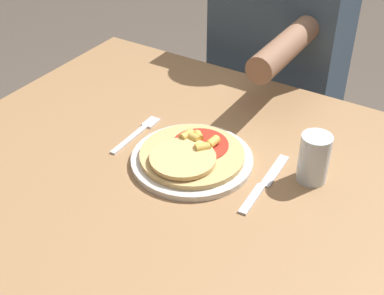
{
  "coord_description": "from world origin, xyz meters",
  "views": [
    {
      "loc": [
        0.55,
        -0.76,
        1.46
      ],
      "look_at": [
        0.04,
        0.04,
        0.79
      ],
      "focal_mm": 50.0,
      "sensor_mm": 36.0,
      "label": 1
    }
  ],
  "objects": [
    {
      "name": "plate",
      "position": [
        0.04,
        0.04,
        0.76
      ],
      "size": [
        0.27,
        0.27,
        0.01
      ],
      "color": "silver",
      "rests_on": "dining_table"
    },
    {
      "name": "knife",
      "position": [
        0.21,
        0.06,
        0.75
      ],
      "size": [
        0.03,
        0.22,
        0.0
      ],
      "color": "silver",
      "rests_on": "dining_table"
    },
    {
      "name": "drinking_glass",
      "position": [
        0.29,
        0.13,
        0.8
      ],
      "size": [
        0.06,
        0.06,
        0.11
      ],
      "color": "silver",
      "rests_on": "dining_table"
    },
    {
      "name": "fork",
      "position": [
        -0.13,
        0.07,
        0.75
      ],
      "size": [
        0.03,
        0.18,
        0.0
      ],
      "color": "silver",
      "rests_on": "dining_table"
    },
    {
      "name": "person_diner",
      "position": [
        -0.03,
        0.67,
        0.71
      ],
      "size": [
        0.39,
        0.52,
        1.21
      ],
      "color": "#2D2D38",
      "rests_on": "ground_plane"
    },
    {
      "name": "dining_table",
      "position": [
        0.0,
        0.0,
        0.64
      ],
      "size": [
        1.06,
        0.96,
        0.75
      ],
      "color": "#9E754C",
      "rests_on": "ground_plane"
    },
    {
      "name": "pizza",
      "position": [
        0.04,
        0.04,
        0.77
      ],
      "size": [
        0.23,
        0.23,
        0.04
      ],
      "color": "tan",
      "rests_on": "plate"
    }
  ]
}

